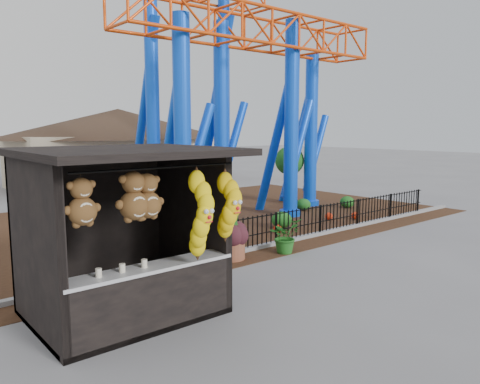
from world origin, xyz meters
TOP-DOWN VIEW (x-y plane):
  - ground at (0.00, 0.00)m, footprint 120.00×120.00m
  - mulch_bed at (4.00, 8.00)m, footprint 18.00×12.00m
  - curb at (4.00, 3.00)m, footprint 18.00×0.18m
  - prize_booth at (-2.98, 0.90)m, footprint 3.50×3.40m
  - picket_fence at (4.90, 3.00)m, footprint 12.20×0.06m
  - roller_coaster at (5.12, 8.23)m, footprint 11.00×6.37m
  - terracotta_planter at (0.83, 2.70)m, footprint 0.96×0.96m
  - planter_foliage at (0.83, 2.70)m, footprint 0.70×0.70m
  - potted_plant at (2.38, 2.23)m, footprint 0.99×0.90m
  - landscaping at (4.89, 5.55)m, footprint 8.57×3.81m
  - pavilion at (6.00, 20.00)m, footprint 15.00×15.00m

SIDE VIEW (x-z plane):
  - ground at x=0.00m, z-range 0.00..0.00m
  - mulch_bed at x=4.00m, z-range 0.00..0.02m
  - curb at x=4.00m, z-range 0.00..0.12m
  - landscaping at x=4.89m, z-range -0.02..0.61m
  - terracotta_planter at x=0.83m, z-range 0.00..0.59m
  - potted_plant at x=2.38m, z-range 0.00..0.97m
  - picket_fence at x=4.90m, z-range 0.00..1.00m
  - planter_foliage at x=0.83m, z-range 0.59..1.23m
  - prize_booth at x=-2.98m, z-range -0.03..3.09m
  - pavilion at x=6.00m, z-range 0.67..5.47m
  - roller_coaster at x=5.12m, z-range 1.03..11.85m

